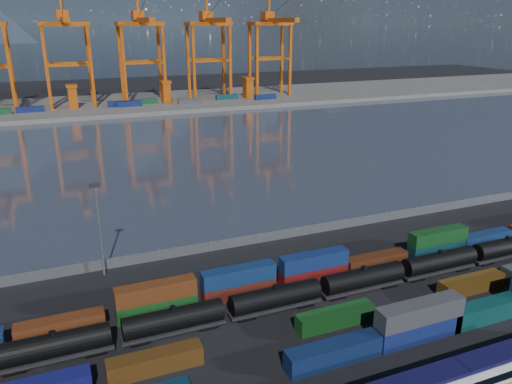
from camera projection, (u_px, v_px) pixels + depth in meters
name	position (u px, v px, depth m)	size (l,w,h in m)	color
ground	(332.00, 316.00, 74.22)	(700.00, 700.00, 0.00)	black
harbor_water	(171.00, 153.00, 166.10)	(700.00, 700.00, 0.00)	#343B4B
far_quay	(124.00, 104.00, 257.67)	(700.00, 70.00, 2.00)	#514F4C
container_row_south	(416.00, 325.00, 68.00)	(141.18, 2.66, 5.68)	#383A3D
container_row_mid	(422.00, 296.00, 77.07)	(141.64, 2.42, 2.58)	#434649
container_row_north	(327.00, 267.00, 84.39)	(140.61, 2.43, 5.18)	navy
tanker_string	(275.00, 298.00, 74.71)	(107.54, 3.12, 4.47)	black
waterfront_fence	(260.00, 238.00, 98.40)	(160.12, 0.12, 2.20)	#595B5E
yard_light_mast	(99.00, 225.00, 83.19)	(1.60, 0.40, 16.60)	slate
gantry_cranes	(104.00, 34.00, 238.00)	(197.39, 42.99, 58.21)	#C14F0D
quay_containers	(105.00, 105.00, 240.26)	(172.58, 10.99, 2.60)	navy
straddle_carriers	(121.00, 93.00, 245.81)	(140.00, 7.00, 11.10)	#C14F0D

